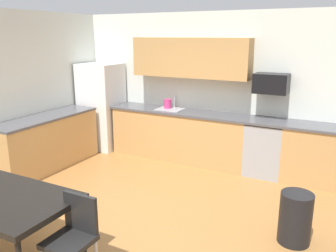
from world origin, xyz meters
The scene contains 17 objects.
ground_plane centered at (0.00, 0.00, 0.00)m, with size 12.00×12.00×0.00m, color #9E6B38.
wall_back centered at (0.00, 2.65, 1.35)m, with size 5.80×0.10×2.70m, color silver.
cabinet_run_back centered at (-0.44, 2.30, 0.45)m, with size 2.61×0.60×0.90m, color tan.
cabinet_run_back_right centered at (1.93, 2.30, 0.45)m, with size 0.94×0.60×0.90m, color tan.
cabinet_run_left centered at (-2.30, 0.80, 0.45)m, with size 0.60×2.00×0.90m, color tan.
countertop_back centered at (0.00, 2.30, 0.92)m, with size 4.80×0.64×0.04m, color #4C4C51.
countertop_left centered at (-2.30, 0.80, 0.92)m, with size 0.64×2.00×0.04m, color #4C4C51.
upper_cabinets_back centered at (-0.30, 2.43, 1.90)m, with size 2.20×0.34×0.70m, color tan.
refrigerator centered at (-2.18, 2.22, 0.87)m, with size 0.76×0.70×1.74m, color white.
oven_range centered at (1.16, 2.30, 0.46)m, with size 0.60×0.60×0.91m.
microwave centered at (1.16, 2.40, 1.53)m, with size 0.54×0.36×0.32m, color black.
sink_basin centered at (-0.64, 2.30, 0.88)m, with size 0.48×0.40×0.14m, color #A5A8AD.
sink_faucet centered at (-0.64, 2.48, 1.04)m, with size 0.02×0.02×0.24m, color #B2B5BA.
dining_table centered at (-0.64, -1.31, 0.67)m, with size 1.40×0.90×0.73m.
chair_near_table centered at (0.17, -1.22, 0.50)m, with size 0.40×0.40×0.85m.
trash_bin centered at (1.93, 0.41, 0.30)m, with size 0.36×0.36×0.60m, color black.
kettle centered at (-0.71, 2.35, 1.02)m, with size 0.14×0.14×0.20m, color #CC3372.
Camera 1 is at (2.28, -3.36, 2.30)m, focal length 37.09 mm.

